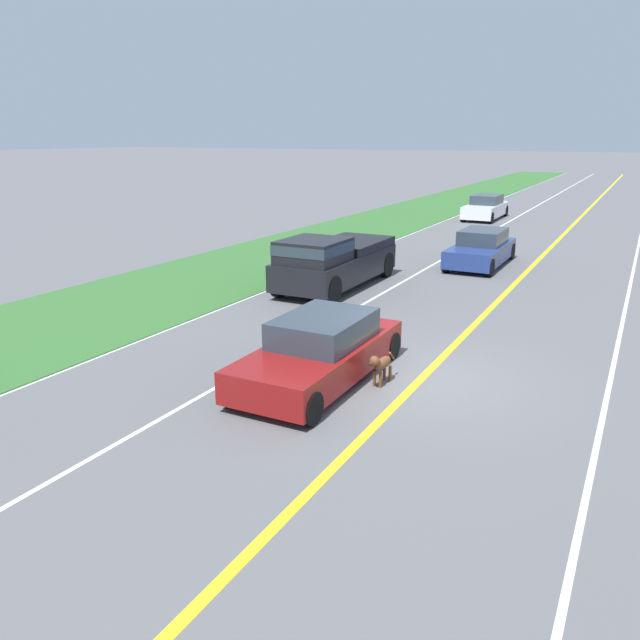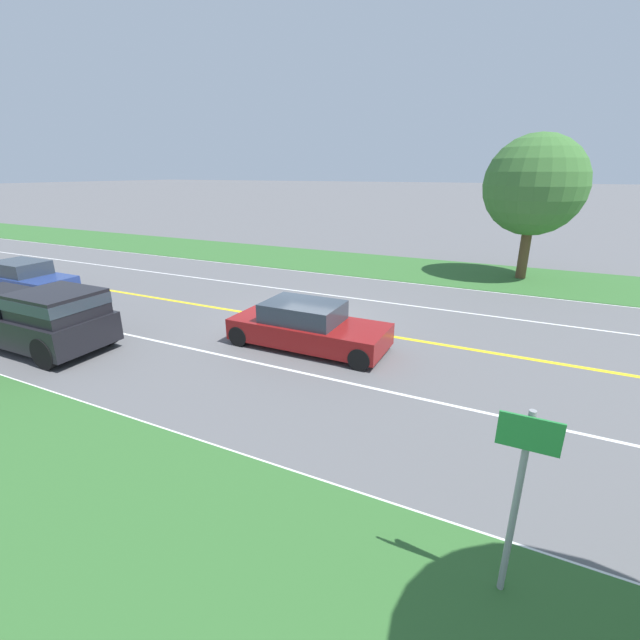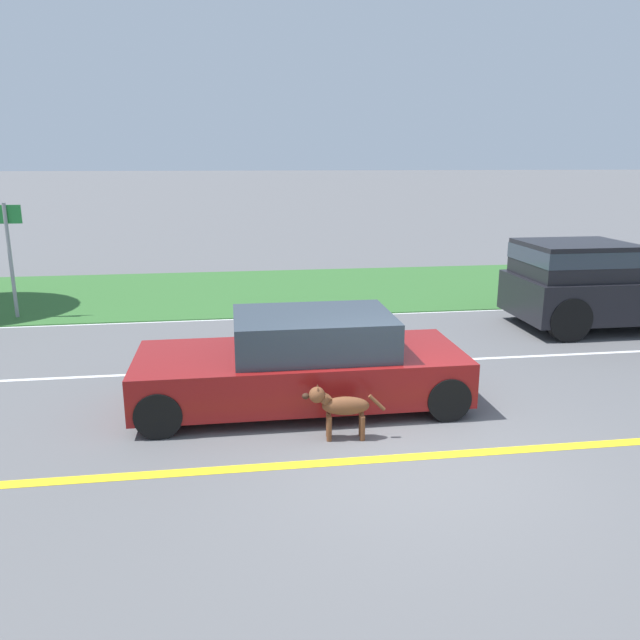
# 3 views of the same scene
# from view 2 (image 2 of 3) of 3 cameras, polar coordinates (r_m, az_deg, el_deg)

# --- Properties ---
(ground_plane) EXTENTS (400.00, 400.00, 0.00)m
(ground_plane) POSITION_cam_2_polar(r_m,az_deg,el_deg) (14.74, -1.92, -0.33)
(ground_plane) COLOR #5B5B5E
(centre_divider_line) EXTENTS (0.18, 160.00, 0.01)m
(centre_divider_line) POSITION_cam_2_polar(r_m,az_deg,el_deg) (14.74, -1.92, -0.31)
(centre_divider_line) COLOR yellow
(centre_divider_line) RESTS_ON ground
(lane_edge_line_right) EXTENTS (0.14, 160.00, 0.01)m
(lane_edge_line_right) POSITION_cam_2_polar(r_m,az_deg,el_deg) (9.70, -21.90, -12.85)
(lane_edge_line_right) COLOR white
(lane_edge_line_right) RESTS_ON ground
(lane_edge_line_left) EXTENTS (0.14, 160.00, 0.01)m
(lane_edge_line_left) POSITION_cam_2_polar(r_m,az_deg,el_deg) (20.94, 7.00, 5.47)
(lane_edge_line_left) COLOR white
(lane_edge_line_left) RESTS_ON ground
(lane_dash_same_dir) EXTENTS (0.10, 160.00, 0.01)m
(lane_dash_same_dir) POSITION_cam_2_polar(r_m,az_deg,el_deg) (11.98, -9.71, -5.36)
(lane_dash_same_dir) COLOR white
(lane_dash_same_dir) RESTS_ON ground
(lane_dash_oncoming) EXTENTS (0.10, 160.00, 0.01)m
(lane_dash_oncoming) POSITION_cam_2_polar(r_m,az_deg,el_deg) (17.77, 3.31, 3.09)
(lane_dash_oncoming) COLOR white
(lane_dash_oncoming) RESTS_ON ground
(grass_verge_left) EXTENTS (6.00, 160.00, 0.03)m
(grass_verge_left) POSITION_cam_2_polar(r_m,az_deg,el_deg) (23.73, 9.39, 7.01)
(grass_verge_left) COLOR #33662D
(grass_verge_left) RESTS_ON ground
(ego_car) EXTENTS (1.88, 4.62, 1.34)m
(ego_car) POSITION_cam_2_polar(r_m,az_deg,el_deg) (12.54, -1.69, -0.88)
(ego_car) COLOR maroon
(ego_car) RESTS_ON ground
(dog) EXTENTS (0.27, 1.06, 0.72)m
(dog) POSITION_cam_2_polar(r_m,az_deg,el_deg) (13.75, -0.48, 0.19)
(dog) COLOR brown
(dog) RESTS_ON ground
(pickup_truck) EXTENTS (2.10, 5.53, 1.81)m
(pickup_truck) POSITION_cam_2_polar(r_m,az_deg,el_deg) (15.16, -34.09, 0.54)
(pickup_truck) COLOR black
(pickup_truck) RESTS_ON ground
(car_trailing_near) EXTENTS (1.82, 4.56, 1.38)m
(car_trailing_near) POSITION_cam_2_polar(r_m,az_deg,el_deg) (22.00, -34.72, 4.54)
(car_trailing_near) COLOR navy
(car_trailing_near) RESTS_ON ground
(roadside_tree_left_near) EXTENTS (4.50, 4.50, 6.58)m
(roadside_tree_left_near) POSITION_cam_2_polar(r_m,az_deg,el_deg) (22.56, 26.70, 15.71)
(roadside_tree_left_near) COLOR brown
(roadside_tree_left_near) RESTS_ON ground
(street_sign) EXTENTS (0.11, 0.64, 2.55)m
(street_sign) POSITION_cam_2_polar(r_m,az_deg,el_deg) (5.60, 25.04, -19.33)
(street_sign) COLOR gray
(street_sign) RESTS_ON ground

